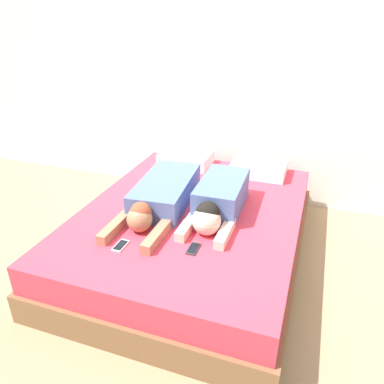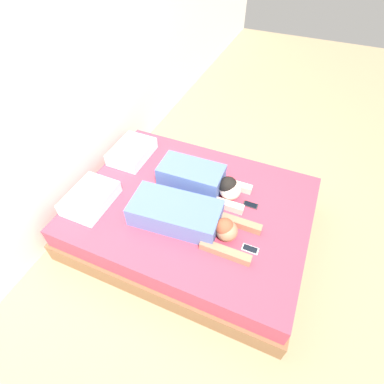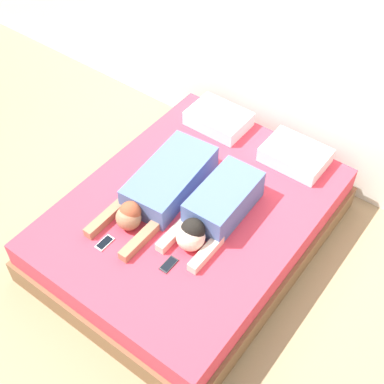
% 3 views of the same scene
% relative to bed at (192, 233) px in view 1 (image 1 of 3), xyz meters
% --- Properties ---
extents(ground_plane, '(12.00, 12.00, 0.00)m').
position_rel_bed_xyz_m(ground_plane, '(0.00, 0.00, -0.21)').
color(ground_plane, '#9E8460').
extents(wall_back, '(12.00, 0.06, 2.60)m').
position_rel_bed_xyz_m(wall_back, '(0.00, 1.25, 1.09)').
color(wall_back, white).
rests_on(wall_back, ground_plane).
extents(bed, '(1.70, 2.21, 0.43)m').
position_rel_bed_xyz_m(bed, '(0.00, 0.00, 0.00)').
color(bed, brown).
rests_on(bed, ground_plane).
extents(pillow_head_left, '(0.49, 0.36, 0.13)m').
position_rel_bed_xyz_m(pillow_head_left, '(-0.37, 0.86, 0.28)').
color(pillow_head_left, white).
rests_on(pillow_head_left, bed).
extents(pillow_head_right, '(0.49, 0.36, 0.13)m').
position_rel_bed_xyz_m(pillow_head_right, '(0.37, 0.86, 0.28)').
color(pillow_head_right, white).
rests_on(pillow_head_right, bed).
extents(person_left, '(0.45, 1.13, 0.21)m').
position_rel_bed_xyz_m(person_left, '(-0.24, -0.04, 0.31)').
color(person_left, '#4C66A5').
rests_on(person_left, bed).
extents(person_right, '(0.34, 0.88, 0.24)m').
position_rel_bed_xyz_m(person_right, '(0.21, -0.00, 0.33)').
color(person_right, '#4C66A5').
rests_on(person_right, bed).
extents(cell_phone_left, '(0.07, 0.14, 0.01)m').
position_rel_bed_xyz_m(cell_phone_left, '(-0.28, -0.64, 0.22)').
color(cell_phone_left, silver).
rests_on(cell_phone_left, bed).
extents(cell_phone_right, '(0.07, 0.14, 0.01)m').
position_rel_bed_xyz_m(cell_phone_right, '(0.19, -0.51, 0.22)').
color(cell_phone_right, '#2D2D33').
rests_on(cell_phone_right, bed).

